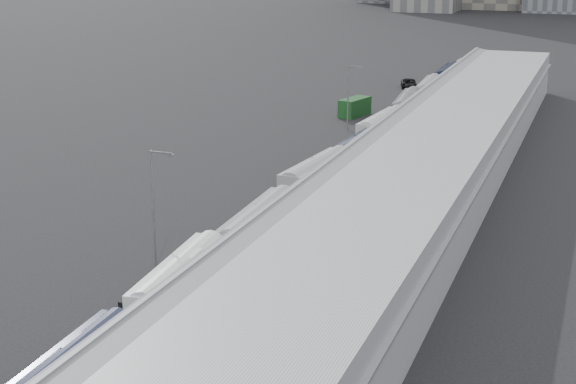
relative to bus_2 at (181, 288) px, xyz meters
The scene contains 19 objects.
sidewalk 23.03m from the bus_2, 71.92° to the left, with size 10.00×170.00×0.12m, color gray.
lane_line 22.16m from the bus_2, 98.77° to the left, with size 0.12×160.00×0.02m, color gold.
depot 24.59m from the bus_2, 63.02° to the left, with size 12.45×160.40×7.20m.
bus_2 is the anchor object (origin of this frame).
bus_3 13.18m from the bus_2, 87.02° to the left, with size 3.14×13.53×3.93m.
bus_4 30.69m from the bus_2, 90.21° to the left, with size 3.91×13.18×3.79m.
bus_5 43.26m from the bus_2, 89.08° to the left, with size 3.19×12.24×3.54m.
bus_6 56.28m from the bus_2, 89.76° to the left, with size 3.61×13.05×3.77m.
bus_7 71.01m from the bus_2, 89.82° to the left, with size 3.81×13.55×3.91m.
bus_8 86.54m from the bus_2, 89.87° to the left, with size 3.26×12.78×3.70m.
bus_9 100.76m from the bus_2, 89.59° to the left, with size 3.01×13.59×3.97m.
bus_10 111.07m from the bus_2, 89.61° to the left, with size 3.33×12.19×3.52m.
tree_1 6.21m from the bus_2, 46.34° to the right, with size 1.89×1.89×4.88m.
tree_2 24.74m from the bus_2, 81.48° to the left, with size 2.50×2.50×4.28m.
tree_3 49.64m from the bus_2, 84.88° to the left, with size 1.01×1.01×3.49m.
street_lamp_near 9.42m from the bus_2, 129.39° to the left, with size 2.04×0.22×9.62m.
street_lamp_far 62.31m from the bus_2, 95.40° to the left, with size 2.04×0.22×8.82m.
shipping_container 72.12m from the bus_2, 96.24° to the left, with size 2.33×5.78×2.64m, color #123C16.
suv 99.44m from the bus_2, 93.42° to the left, with size 2.55×5.54×1.54m, color black.
Camera 1 is at (28.79, -18.28, 25.34)m, focal length 55.00 mm.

